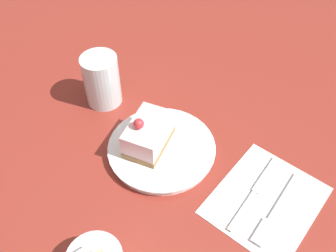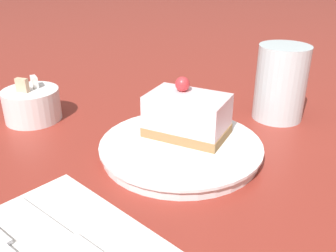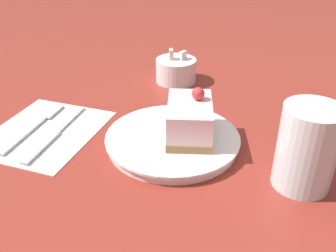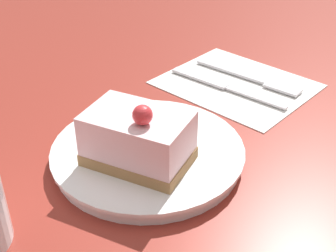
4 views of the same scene
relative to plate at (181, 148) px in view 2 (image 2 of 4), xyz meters
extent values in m
plane|color=maroon|center=(-0.03, 0.04, -0.01)|extent=(4.00, 4.00, 0.00)
cylinder|color=white|center=(0.00, 0.00, 0.00)|extent=(0.21, 0.21, 0.02)
cylinder|color=white|center=(0.00, 0.00, 0.01)|extent=(0.22, 0.22, 0.00)
cube|color=#9E7547|center=(0.03, 0.01, 0.01)|extent=(0.09, 0.12, 0.01)
cube|color=silver|center=(0.03, 0.01, 0.04)|extent=(0.09, 0.12, 0.05)
sphere|color=red|center=(0.04, 0.02, 0.08)|extent=(0.02, 0.02, 0.02)
cube|color=silver|center=(-0.20, 0.04, -0.01)|extent=(0.01, 0.10, 0.00)
cylinder|color=white|center=(-0.05, 0.26, 0.02)|extent=(0.09, 0.09, 0.05)
cube|color=#D8B28C|center=(-0.06, 0.26, 0.05)|extent=(0.01, 0.02, 0.02)
cube|color=white|center=(-0.04, 0.26, 0.05)|extent=(0.02, 0.02, 0.02)
cylinder|color=silver|center=(0.20, -0.06, 0.05)|extent=(0.08, 0.08, 0.12)
camera|label=1|loc=(-0.27, 0.39, 0.60)|focal=40.00mm
camera|label=2|loc=(-0.37, -0.25, 0.24)|focal=40.00mm
camera|label=3|loc=(0.11, -0.51, 0.33)|focal=40.00mm
camera|label=4|loc=(0.34, 0.27, 0.31)|focal=50.00mm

